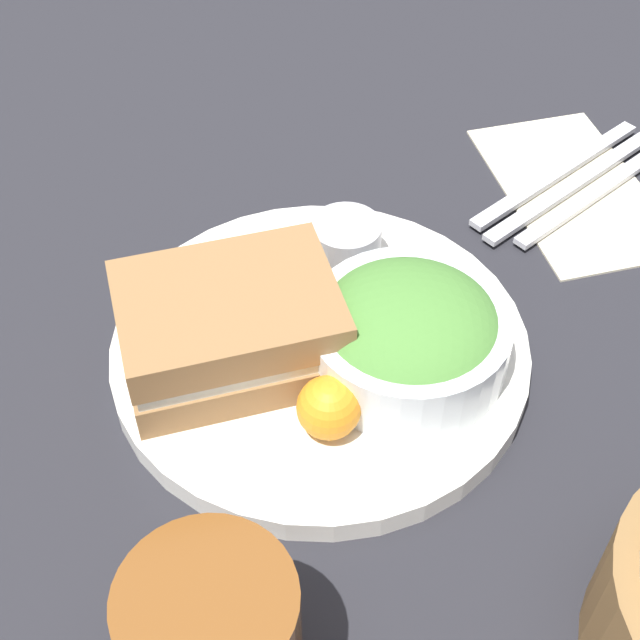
# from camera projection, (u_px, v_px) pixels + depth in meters

# --- Properties ---
(ground_plane) EXTENTS (4.00, 4.00, 0.00)m
(ground_plane) POSITION_uv_depth(u_px,v_px,m) (320.00, 358.00, 0.60)
(ground_plane) COLOR #232328
(plate) EXTENTS (0.28, 0.28, 0.02)m
(plate) POSITION_uv_depth(u_px,v_px,m) (320.00, 349.00, 0.59)
(plate) COLOR white
(plate) RESTS_ON ground_plane
(sandwich) EXTENTS (0.14, 0.10, 0.06)m
(sandwich) POSITION_uv_depth(u_px,v_px,m) (229.00, 322.00, 0.56)
(sandwich) COLOR olive
(sandwich) RESTS_ON plate
(salad_bowl) EXTENTS (0.13, 0.13, 0.06)m
(salad_bowl) POSITION_uv_depth(u_px,v_px,m) (408.00, 334.00, 0.56)
(salad_bowl) COLOR white
(salad_bowl) RESTS_ON plate
(dressing_cup) EXTENTS (0.05, 0.05, 0.03)m
(dressing_cup) POSITION_uv_depth(u_px,v_px,m) (346.00, 244.00, 0.63)
(dressing_cup) COLOR #B7B7BC
(dressing_cup) RESTS_ON plate
(orange_wedge) EXTENTS (0.04, 0.04, 0.04)m
(orange_wedge) POSITION_uv_depth(u_px,v_px,m) (329.00, 408.00, 0.53)
(orange_wedge) COLOR orange
(orange_wedge) RESTS_ON plate
(napkin) EXTENTS (0.11, 0.19, 0.00)m
(napkin) POSITION_uv_depth(u_px,v_px,m) (573.00, 188.00, 0.72)
(napkin) COLOR beige
(napkin) RESTS_ON ground_plane
(fork) EXTENTS (0.18, 0.10, 0.01)m
(fork) POSITION_uv_depth(u_px,v_px,m) (557.00, 173.00, 0.73)
(fork) COLOR silver
(fork) RESTS_ON napkin
(knife) EXTENTS (0.19, 0.10, 0.01)m
(knife) POSITION_uv_depth(u_px,v_px,m) (575.00, 184.00, 0.72)
(knife) COLOR silver
(knife) RESTS_ON napkin
(spoon) EXTENTS (0.17, 0.09, 0.01)m
(spoon) POSITION_uv_depth(u_px,v_px,m) (593.00, 194.00, 0.71)
(spoon) COLOR silver
(spoon) RESTS_ON napkin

